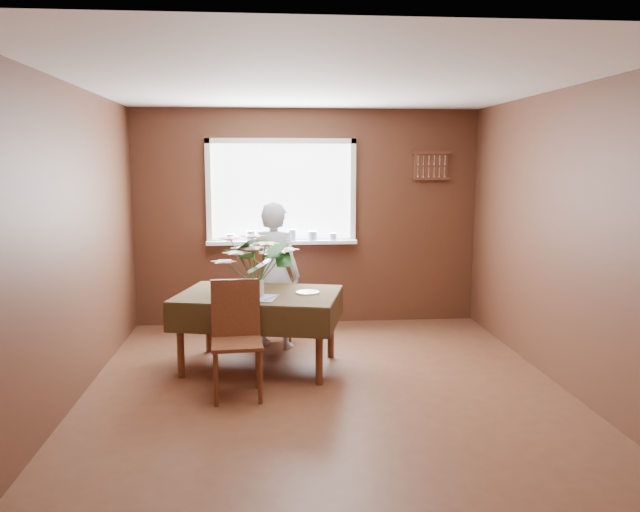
{
  "coord_description": "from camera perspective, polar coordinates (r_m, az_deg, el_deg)",
  "views": [
    {
      "loc": [
        -0.48,
        -4.99,
        1.88
      ],
      "look_at": [
        0.0,
        0.55,
        1.05
      ],
      "focal_mm": 35.0,
      "sensor_mm": 36.0,
      "label": 1
    }
  ],
  "objects": [
    {
      "name": "table_knife",
      "position": [
        5.49,
        -4.43,
        -3.82
      ],
      "size": [
        0.13,
        0.19,
        0.0
      ],
      "primitive_type": "cube",
      "rotation": [
        0.0,
        0.0,
        -0.57
      ],
      "color": "silver",
      "rests_on": "dining_table"
    },
    {
      "name": "flower_bouquet",
      "position": [
        5.54,
        -5.81,
        -0.25
      ],
      "size": [
        0.61,
        0.61,
        0.52
      ],
      "rotation": [
        0.0,
        0.0,
        -0.13
      ],
      "color": "white",
      "rests_on": "dining_table"
    },
    {
      "name": "wall_back",
      "position": [
        7.28,
        -1.17,
        3.53
      ],
      "size": [
        4.0,
        0.0,
        4.0
      ],
      "primitive_type": "plane",
      "rotation": [
        1.57,
        0.0,
        0.0
      ],
      "color": "brown",
      "rests_on": "floor"
    },
    {
      "name": "side_plate",
      "position": [
        5.71,
        -1.14,
        -3.35
      ],
      "size": [
        0.25,
        0.25,
        0.01
      ],
      "primitive_type": "cylinder",
      "rotation": [
        0.0,
        0.0,
        0.16
      ],
      "color": "white",
      "rests_on": "dining_table"
    },
    {
      "name": "chair_near",
      "position": [
        5.15,
        -7.65,
        -6.99
      ],
      "size": [
        0.43,
        0.43,
        0.94
      ],
      "rotation": [
        0.0,
        0.0,
        0.07
      ],
      "color": "brown",
      "rests_on": "floor"
    },
    {
      "name": "ceiling",
      "position": [
        5.05,
        0.56,
        15.54
      ],
      "size": [
        4.5,
        4.5,
        0.0
      ],
      "primitive_type": "plane",
      "rotation": [
        3.14,
        0.0,
        0.0
      ],
      "color": "white",
      "rests_on": "wall_back"
    },
    {
      "name": "floor",
      "position": [
        5.35,
        0.52,
        -12.07
      ],
      "size": [
        4.5,
        4.5,
        0.0
      ],
      "primitive_type": "plane",
      "color": "#502B1B",
      "rests_on": "ground"
    },
    {
      "name": "window_assembly",
      "position": [
        7.21,
        -3.53,
        4.26
      ],
      "size": [
        1.72,
        0.2,
        1.22
      ],
      "color": "white",
      "rests_on": "wall_back"
    },
    {
      "name": "spoon_rack",
      "position": [
        7.46,
        10.14,
        8.13
      ],
      "size": [
        0.44,
        0.05,
        0.33
      ],
      "color": "brown",
      "rests_on": "wall_back"
    },
    {
      "name": "seated_woman",
      "position": [
        6.37,
        -4.18,
        -1.74
      ],
      "size": [
        0.65,
        0.56,
        1.5
      ],
      "primitive_type": "imported",
      "rotation": [
        0.0,
        0.0,
        2.7
      ],
      "color": "white",
      "rests_on": "floor"
    },
    {
      "name": "chair_far",
      "position": [
        6.52,
        -4.35,
        -3.15
      ],
      "size": [
        0.54,
        0.54,
        1.05
      ],
      "rotation": [
        0.0,
        0.0,
        2.93
      ],
      "color": "brown",
      "rests_on": "floor"
    },
    {
      "name": "wall_front",
      "position": [
        2.85,
        4.92,
        -4.3
      ],
      "size": [
        4.0,
        0.0,
        4.0
      ],
      "primitive_type": "plane",
      "rotation": [
        -1.57,
        0.0,
        0.0
      ],
      "color": "brown",
      "rests_on": "floor"
    },
    {
      "name": "dining_table",
      "position": [
        5.76,
        -5.61,
        -4.2
      ],
      "size": [
        1.63,
        1.29,
        0.71
      ],
      "rotation": [
        0.0,
        0.0,
        -0.23
      ],
      "color": "brown",
      "rests_on": "floor"
    },
    {
      "name": "wall_left",
      "position": [
        5.25,
        -21.74,
        1.0
      ],
      "size": [
        0.0,
        4.5,
        4.5
      ],
      "primitive_type": "plane",
      "rotation": [
        1.57,
        0.0,
        1.57
      ],
      "color": "brown",
      "rests_on": "floor"
    },
    {
      "name": "wall_right",
      "position": [
        5.61,
        21.34,
        1.46
      ],
      "size": [
        0.0,
        4.5,
        4.5
      ],
      "primitive_type": "plane",
      "rotation": [
        1.57,
        0.0,
        -1.57
      ],
      "color": "brown",
      "rests_on": "floor"
    }
  ]
}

